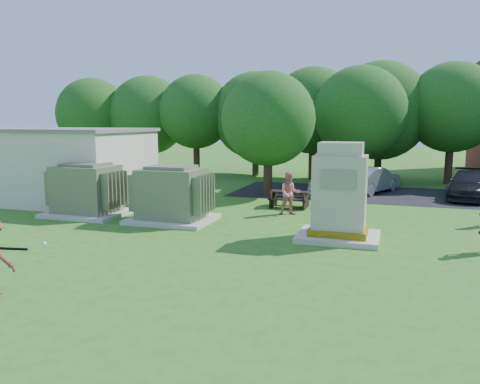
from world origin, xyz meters
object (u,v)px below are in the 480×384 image
(transformer_left, at_px, (87,191))
(car_white, at_px, (332,179))
(generator_cabinet, at_px, (340,197))
(car_dark, at_px, (469,185))
(picnic_table, at_px, (290,197))
(person_at_picnic, at_px, (290,193))
(car_silver_a, at_px, (371,180))
(transformer_right, at_px, (172,195))

(transformer_left, xyz_separation_m, car_white, (8.46, 8.74, -0.24))
(generator_cabinet, xyz_separation_m, car_dark, (5.06, 9.88, -0.67))
(picnic_table, distance_m, car_dark, 9.16)
(person_at_picnic, bearing_deg, car_white, 62.57)
(transformer_left, height_order, picnic_table, transformer_left)
(generator_cabinet, xyz_separation_m, car_silver_a, (0.49, 10.34, -0.65))
(person_at_picnic, bearing_deg, generator_cabinet, -74.89)
(car_silver_a, bearing_deg, generator_cabinet, 111.90)
(transformer_right, distance_m, car_white, 9.96)
(transformer_right, bearing_deg, picnic_table, 49.39)
(generator_cabinet, distance_m, picnic_table, 5.64)
(picnic_table, relative_size, car_silver_a, 0.40)
(generator_cabinet, relative_size, car_dark, 0.67)
(car_white, bearing_deg, transformer_left, -128.95)
(transformer_left, distance_m, car_silver_a, 14.08)
(picnic_table, distance_m, car_white, 4.80)
(picnic_table, bearing_deg, person_at_picnic, -77.70)
(car_silver_a, xyz_separation_m, car_dark, (4.57, -0.46, -0.01))
(transformer_right, relative_size, car_silver_a, 0.73)
(car_white, distance_m, car_silver_a, 2.05)
(transformer_left, distance_m, generator_cabinet, 9.89)
(person_at_picnic, bearing_deg, car_dark, 22.41)
(transformer_left, bearing_deg, person_at_picnic, 18.64)
(transformer_left, height_order, generator_cabinet, generator_cabinet)
(transformer_left, height_order, car_silver_a, transformer_left)
(picnic_table, distance_m, person_at_picnic, 1.65)
(car_white, height_order, car_silver_a, car_white)
(picnic_table, height_order, car_white, car_white)
(transformer_left, relative_size, person_at_picnic, 1.75)
(generator_cabinet, bearing_deg, picnic_table, 118.14)
(generator_cabinet, height_order, person_at_picnic, generator_cabinet)
(picnic_table, relative_size, car_white, 0.38)
(generator_cabinet, relative_size, picnic_table, 1.85)
(transformer_left, height_order, person_at_picnic, transformer_left)
(generator_cabinet, height_order, car_white, generator_cabinet)
(transformer_right, bearing_deg, car_dark, 39.00)
(car_dark, bearing_deg, transformer_right, -131.12)
(car_silver_a, bearing_deg, person_at_picnic, 92.96)
(generator_cabinet, height_order, car_silver_a, generator_cabinet)
(picnic_table, bearing_deg, transformer_right, -130.61)
(transformer_left, xyz_separation_m, generator_cabinet, (9.85, -0.79, 0.36))
(transformer_left, bearing_deg, picnic_table, 29.65)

